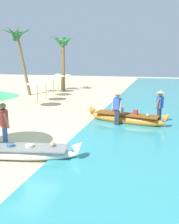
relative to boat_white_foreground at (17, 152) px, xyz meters
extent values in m
plane|color=beige|center=(-0.71, 1.33, -0.24)|extent=(80.00, 80.00, 0.00)
ellipsoid|color=white|center=(-0.01, 0.00, -0.04)|extent=(4.12, 1.58, 0.40)
cone|color=white|center=(1.93, 0.40, 0.21)|extent=(0.51, 0.54, 0.54)
cube|color=gray|center=(-0.01, 0.00, 0.16)|extent=(3.49, 1.47, 0.04)
sphere|color=tan|center=(1.15, 0.34, 0.25)|extent=(0.18, 0.18, 0.18)
cylinder|color=silver|center=(0.45, 0.09, 0.21)|extent=(0.27, 0.27, 0.10)
cylinder|color=#386699|center=(-0.18, -0.04, 0.21)|extent=(0.25, 0.25, 0.10)
ellipsoid|color=orange|center=(2.96, 5.25, 0.03)|extent=(3.90, 1.54, 0.53)
cone|color=orange|center=(1.14, 5.62, 0.34)|extent=(0.51, 0.55, 0.55)
cone|color=orange|center=(4.78, 4.89, 0.34)|extent=(0.51, 0.55, 0.55)
cube|color=brown|center=(2.96, 5.25, 0.29)|extent=(3.30, 1.43, 0.04)
sphere|color=tan|center=(4.01, 4.91, 0.38)|extent=(0.18, 0.18, 0.18)
cube|color=#B73333|center=(3.40, 5.29, 0.41)|extent=(0.24, 0.24, 0.25)
cylinder|color=silver|center=(2.76, 5.27, 0.45)|extent=(0.13, 0.13, 0.32)
cylinder|color=#B74C38|center=(2.23, 5.49, 0.44)|extent=(0.15, 0.15, 0.30)
cylinder|color=#333842|center=(2.64, 4.63, 0.20)|extent=(0.14, 0.14, 0.87)
cylinder|color=#333842|center=(2.51, 4.70, 0.20)|extent=(0.14, 0.14, 0.87)
cube|color=#3356B2|center=(2.57, 4.67, 0.91)|extent=(0.42, 0.37, 0.56)
cylinder|color=tan|center=(2.77, 4.54, 0.86)|extent=(0.17, 0.21, 0.51)
cylinder|color=tan|center=(2.36, 4.76, 0.86)|extent=(0.17, 0.21, 0.51)
sphere|color=tan|center=(2.57, 4.67, 1.31)|extent=(0.22, 0.22, 0.22)
cylinder|color=tan|center=(2.57, 4.67, 1.39)|extent=(0.44, 0.44, 0.02)
cone|color=tan|center=(2.57, 4.67, 1.46)|extent=(0.26, 0.26, 0.12)
cylinder|color=#3D5BA8|center=(-0.81, 0.54, 0.22)|extent=(0.14, 0.14, 0.91)
cylinder|color=#3D5BA8|center=(-0.71, 0.45, 0.22)|extent=(0.14, 0.14, 0.91)
cube|color=#DB3D38|center=(-0.76, 0.50, 0.98)|extent=(0.42, 0.40, 0.61)
cylinder|color=#9E7051|center=(-0.93, 0.65, 0.93)|extent=(0.20, 0.21, 0.55)
cylinder|color=#9E7051|center=(-0.57, 0.37, 0.93)|extent=(0.20, 0.21, 0.55)
sphere|color=#9E7051|center=(-0.76, 0.50, 1.40)|extent=(0.22, 0.22, 0.22)
cylinder|color=#333842|center=(4.53, 5.43, 0.20)|extent=(0.14, 0.14, 0.89)
cylinder|color=#333842|center=(4.59, 5.56, 0.20)|extent=(0.14, 0.14, 0.89)
cube|color=#3356B2|center=(4.56, 5.49, 0.93)|extent=(0.36, 0.42, 0.57)
cylinder|color=#9E7051|center=(4.44, 5.30, 0.88)|extent=(0.21, 0.17, 0.52)
cylinder|color=#9E7051|center=(4.64, 5.71, 0.88)|extent=(0.21, 0.17, 0.52)
sphere|color=#9E7051|center=(4.56, 5.49, 1.34)|extent=(0.22, 0.22, 0.22)
cylinder|color=tan|center=(4.56, 5.49, 1.42)|extent=(0.44, 0.44, 0.02)
cone|color=tan|center=(4.56, 5.49, 1.49)|extent=(0.26, 0.26, 0.12)
cylinder|color=#8E6B47|center=(-3.66, 8.24, 0.71)|extent=(0.04, 0.04, 1.90)
cone|color=beige|center=(-3.66, 8.24, 1.51)|extent=(1.60, 1.60, 0.32)
cylinder|color=#8E6B47|center=(-4.19, 10.64, 0.71)|extent=(0.04, 0.04, 1.90)
cone|color=beige|center=(-4.19, 10.64, 1.51)|extent=(1.60, 1.60, 0.32)
cylinder|color=#8E6B47|center=(-4.73, 13.29, 0.71)|extent=(0.04, 0.04, 1.90)
cone|color=beige|center=(-4.73, 13.29, 1.51)|extent=(1.60, 1.60, 0.32)
cylinder|color=#8E6B47|center=(-5.42, 15.86, 0.71)|extent=(0.04, 0.04, 1.90)
cone|color=beige|center=(-5.42, 15.86, 1.51)|extent=(1.60, 1.60, 0.32)
cylinder|color=#8E6B47|center=(-5.67, 18.30, 0.71)|extent=(0.04, 0.04, 1.90)
cone|color=beige|center=(-5.67, 18.30, 1.51)|extent=(1.60, 1.60, 0.32)
cylinder|color=brown|center=(-7.64, 13.08, 2.69)|extent=(1.32, 0.28, 5.91)
cone|color=#23602D|center=(-7.64, 13.14, 5.32)|extent=(1.89, 0.58, 1.26)
cone|color=#23602D|center=(-7.82, 13.44, 5.48)|extent=(1.55, 1.58, 0.83)
cone|color=#23602D|center=(-8.29, 13.51, 5.49)|extent=(0.82, 1.72, 0.81)
cone|color=#23602D|center=(-8.61, 13.32, 5.42)|extent=(1.80, 1.21, 1.02)
cone|color=#23602D|center=(-8.63, 12.89, 5.46)|extent=(1.86, 1.04, 0.91)
cone|color=#23602D|center=(-8.21, 12.64, 5.36)|extent=(0.53, 1.58, 1.11)
cone|color=#23602D|center=(-7.81, 12.68, 5.32)|extent=(1.53, 1.62, 1.26)
cylinder|color=brown|center=(-5.63, 17.59, 2.52)|extent=(0.45, 0.28, 5.53)
cone|color=#287033|center=(-5.15, 17.64, 5.18)|extent=(1.51, 0.51, 0.71)
cone|color=#287033|center=(-5.18, 17.96, 5.07)|extent=(1.56, 1.58, 1.03)
cone|color=#287033|center=(-5.73, 18.11, 5.05)|extent=(1.02, 1.99, 1.10)
cone|color=#287033|center=(-5.91, 17.84, 4.99)|extent=(1.48, 1.15, 1.18)
cone|color=#287033|center=(-5.93, 17.35, 4.99)|extent=(1.55, 1.17, 1.19)
cone|color=#287033|center=(-5.66, 17.08, 5.01)|extent=(0.77, 1.91, 1.21)
cone|color=#287033|center=(-5.25, 17.25, 5.17)|extent=(1.35, 1.52, 0.73)
cylinder|color=brown|center=(-5.06, 16.61, 2.44)|extent=(0.32, 0.28, 5.36)
cone|color=#337F3D|center=(-4.64, 16.63, 4.98)|extent=(1.51, 0.42, 0.81)
cone|color=#337F3D|center=(-4.79, 16.97, 4.84)|extent=(1.16, 1.46, 1.14)
cone|color=#337F3D|center=(-5.29, 17.00, 4.97)|extent=(1.24, 1.64, 0.84)
cone|color=#337F3D|center=(-5.48, 16.59, 5.01)|extent=(1.68, 0.43, 0.71)
cone|color=#337F3D|center=(-5.36, 16.20, 4.95)|extent=(1.47, 1.73, 0.92)
cone|color=#337F3D|center=(-4.86, 16.23, 4.86)|extent=(0.96, 1.51, 1.11)
camera|label=1|loc=(4.30, -6.22, 2.95)|focal=37.02mm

